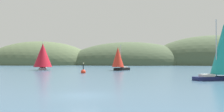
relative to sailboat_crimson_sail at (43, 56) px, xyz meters
name	(u,v)px	position (x,y,z in m)	size (l,w,h in m)	color
ground_plane	(83,95)	(22.14, -51.21, -4.33)	(360.00, 360.00, 0.00)	#385670
headland_center	(129,65)	(27.14, 83.79, -4.33)	(84.44, 44.00, 30.02)	#425138
headland_left	(40,65)	(-32.86, 83.79, -4.33)	(74.32, 44.00, 31.57)	#4C5B3D
headland_right	(215,65)	(82.14, 83.79, -4.33)	(87.68, 44.00, 38.15)	#425138
sailboat_crimson_sail	(43,56)	(0.00, 0.00, 0.00)	(6.99, 9.76, 9.20)	white
sailboat_teal_sail	(223,50)	(40.08, -34.56, 0.07)	(7.39, 4.91, 8.99)	#191E4C
sailboat_scarlet_sail	(118,58)	(23.25, -1.91, -0.75)	(6.05, 6.54, 7.48)	black
channel_buoy	(83,72)	(15.80, -17.38, -3.96)	(1.10, 1.10, 2.64)	red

